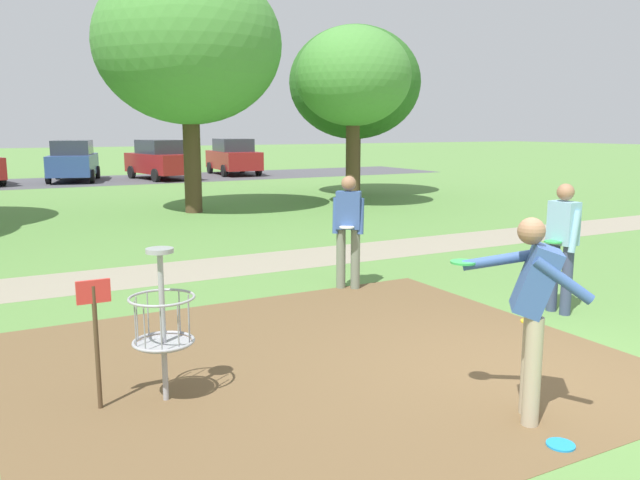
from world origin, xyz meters
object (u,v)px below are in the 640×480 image
object	(u,v)px
frisbee_near_basket	(561,445)
tree_mid_center	(355,83)
tree_near_left	(353,77)
disc_golf_basket	(156,320)
player_foreground_watching	(532,305)
parked_car_center_left	(73,161)
frisbee_mid_grass	(531,322)
player_waiting_left	(562,241)
parked_car_rightmost	(233,157)
parked_car_center_right	(161,160)
player_throwing	(348,225)
tree_near_right	(188,45)

from	to	relation	value
frisbee_near_basket	tree_mid_center	bearing A→B (deg)	63.43
frisbee_near_basket	tree_near_left	xyz separation A→B (m)	(6.51, 13.80, 3.89)
disc_golf_basket	tree_mid_center	world-z (taller)	tree_mid_center
frisbee_near_basket	tree_near_left	world-z (taller)	tree_near_left
frisbee_near_basket	player_foreground_watching	bearing A→B (deg)	75.49
frisbee_near_basket	parked_car_center_left	world-z (taller)	parked_car_center_left
frisbee_mid_grass	tree_mid_center	distance (m)	16.18
player_waiting_left	frisbee_mid_grass	size ratio (longest dim) A/B	6.95
disc_golf_basket	parked_car_rightmost	xyz separation A→B (m)	(10.63, 25.97, 0.17)
frisbee_mid_grass	parked_car_center_right	world-z (taller)	parked_car_center_right
tree_mid_center	frisbee_mid_grass	bearing A→B (deg)	-113.27
player_throwing	tree_near_right	distance (m)	10.42
tree_near_right	parked_car_rightmost	world-z (taller)	tree_near_right
tree_near_right	tree_mid_center	bearing A→B (deg)	17.51
disc_golf_basket	frisbee_near_basket	size ratio (longest dim) A/B	6.38
parked_car_center_right	tree_near_right	bearing A→B (deg)	-100.58
tree_mid_center	parked_car_center_right	xyz separation A→B (m)	(-4.37, 10.26, -3.04)
tree_near_left	disc_golf_basket	bearing A→B (deg)	-128.08
player_foreground_watching	parked_car_center_right	size ratio (longest dim) A/B	0.38
disc_golf_basket	parked_car_center_right	xyz separation A→B (m)	(6.55, 24.79, 0.17)
frisbee_mid_grass	tree_mid_center	xyz separation A→B (m)	(6.20, 14.42, 3.95)
tree_near_left	parked_car_center_right	bearing A→B (deg)	100.50
parked_car_rightmost	parked_car_center_left	bearing A→B (deg)	-177.06
player_throwing	frisbee_near_basket	xyz separation A→B (m)	(-1.09, -5.00, -0.96)
tree_near_right	parked_car_center_right	bearing A→B (deg)	79.42
player_foreground_watching	player_waiting_left	size ratio (longest dim) A/B	1.00
player_foreground_watching	parked_car_center_left	distance (m)	27.40
player_throwing	tree_near_left	bearing A→B (deg)	58.35
player_throwing	player_waiting_left	size ratio (longest dim) A/B	1.00
disc_golf_basket	tree_near_right	distance (m)	13.69
player_foreground_watching	parked_car_center_right	distance (m)	26.90
parked_car_center_left	parked_car_center_right	xyz separation A→B (m)	(3.77, -0.78, 0.00)
tree_mid_center	player_throwing	bearing A→B (deg)	-121.78
frisbee_mid_grass	tree_near_left	bearing A→B (deg)	69.34
tree_mid_center	disc_golf_basket	bearing A→B (deg)	-126.92
disc_golf_basket	tree_near_left	xyz separation A→B (m)	(9.01, 11.50, 3.14)
player_waiting_left	tree_mid_center	world-z (taller)	tree_mid_center
player_waiting_left	tree_mid_center	distance (m)	15.61
frisbee_near_basket	tree_near_left	bearing A→B (deg)	64.75
player_waiting_left	frisbee_mid_grass	distance (m)	1.16
player_foreground_watching	tree_near_left	distance (m)	15.06
player_waiting_left	frisbee_near_basket	world-z (taller)	player_waiting_left
player_throwing	frisbee_near_basket	distance (m)	5.21
player_waiting_left	tree_near_left	world-z (taller)	tree_near_left
frisbee_near_basket	tree_mid_center	size ratio (longest dim) A/B	0.04
player_throwing	player_waiting_left	xyz separation A→B (m)	(1.77, -2.45, 0.00)
player_foreground_watching	tree_near_right	distance (m)	14.81
player_throwing	frisbee_near_basket	bearing A→B (deg)	-102.27
player_waiting_left	tree_near_right	size ratio (longest dim) A/B	0.25
player_foreground_watching	parked_car_center_left	xyz separation A→B (m)	(0.15, 27.40, -0.06)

